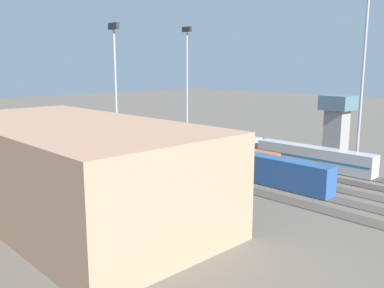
{
  "coord_description": "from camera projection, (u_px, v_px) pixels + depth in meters",
  "views": [
    {
      "loc": [
        -59.86,
        57.93,
        18.37
      ],
      "look_at": [
        1.41,
        -1.12,
        2.5
      ],
      "focal_mm": 38.66,
      "sensor_mm": 36.0,
      "label": 1
    }
  ],
  "objects": [
    {
      "name": "ground_plane",
      "position": [
        193.0,
        157.0,
        85.26
      ],
      "size": [
        400.0,
        400.0,
        0.0
      ],
      "primitive_type": "plane",
      "color": "#60594F"
    },
    {
      "name": "track_bed_3",
      "position": [
        175.0,
        161.0,
        81.84
      ],
      "size": [
        140.0,
        2.8,
        0.12
      ],
      "primitive_type": "cube",
      "color": "#4C443D",
      "rests_on": "ground_plane"
    },
    {
      "name": "light_mast_2",
      "position": [
        364.0,
        57.0,
        69.68
      ],
      "size": [
        2.8,
        0.7,
        32.37
      ],
      "color": "#9EA0A5",
      "rests_on": "ground_plane"
    },
    {
      "name": "maintenance_shed",
      "position": [
        71.0,
        168.0,
        52.09
      ],
      "size": [
        42.48,
        19.78,
        11.74
      ],
      "primitive_type": "cube",
      "color": "tan",
      "rests_on": "ground_plane"
    },
    {
      "name": "track_bed_0",
      "position": [
        225.0,
        151.0,
        92.07
      ],
      "size": [
        140.0,
        2.8,
        0.12
      ],
      "primitive_type": "cube",
      "color": "#3D3833",
      "rests_on": "ground_plane"
    },
    {
      "name": "track_bed_4",
      "position": [
        155.0,
        165.0,
        78.42
      ],
      "size": [
        140.0,
        2.8,
        0.12
      ],
      "primitive_type": "cube",
      "color": "#4C443D",
      "rests_on": "ground_plane"
    },
    {
      "name": "train_on_track_2",
      "position": [
        251.0,
        159.0,
        74.23
      ],
      "size": [
        10.0,
        3.0,
        5.0
      ],
      "color": "#D85914",
      "rests_on": "ground_plane"
    },
    {
      "name": "light_mast_0",
      "position": [
        187.0,
        70.0,
        101.54
      ],
      "size": [
        2.8,
        0.7,
        27.97
      ],
      "color": "#9EA0A5",
      "rests_on": "ground_plane"
    },
    {
      "name": "track_bed_2",
      "position": [
        193.0,
        157.0,
        85.25
      ],
      "size": [
        140.0,
        2.8,
        0.12
      ],
      "primitive_type": "cube",
      "color": "#4C443D",
      "rests_on": "ground_plane"
    },
    {
      "name": "light_mast_1",
      "position": [
        115.0,
        74.0,
        80.1
      ],
      "size": [
        2.8,
        0.7,
        26.66
      ],
      "color": "#9EA0A5",
      "rests_on": "ground_plane"
    },
    {
      "name": "train_on_track_0",
      "position": [
        181.0,
        134.0,
        102.06
      ],
      "size": [
        95.6,
        3.06,
        3.8
      ],
      "color": "#B7BABF",
      "rests_on": "ground_plane"
    },
    {
      "name": "control_tower",
      "position": [
        337.0,
        120.0,
        87.21
      ],
      "size": [
        6.0,
        6.0,
        12.53
      ],
      "color": "gray",
      "rests_on": "ground_plane"
    },
    {
      "name": "track_bed_1",
      "position": [
        210.0,
        154.0,
        88.66
      ],
      "size": [
        140.0,
        2.8,
        0.12
      ],
      "primitive_type": "cube",
      "color": "#3D3833",
      "rests_on": "ground_plane"
    },
    {
      "name": "train_on_track_3",
      "position": [
        141.0,
        144.0,
        89.28
      ],
      "size": [
        90.6,
        3.0,
        4.4
      ],
      "color": "#285193",
      "rests_on": "ground_plane"
    }
  ]
}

